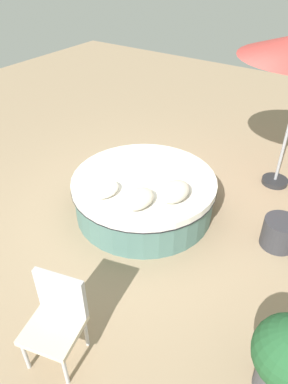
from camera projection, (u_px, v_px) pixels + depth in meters
name	position (u px, v px, depth m)	size (l,w,h in m)	color
ground_plane	(144.00, 211.00, 5.60)	(16.00, 16.00, 0.00)	#9E8466
round_bed	(144.00, 195.00, 5.42)	(2.15, 2.15, 0.61)	#4C726B
throw_pillow_0	(105.00, 189.00, 4.90)	(0.44, 0.33, 0.15)	silver
throw_pillow_1	(138.00, 199.00, 4.69)	(0.50, 0.36, 0.19)	beige
throw_pillow_2	(175.00, 191.00, 4.80)	(0.52, 0.37, 0.20)	beige
patio_chair	(57.00, 314.00, 3.43)	(0.61, 0.63, 0.98)	#B7B7BC
side_table	(280.00, 233.00, 4.88)	(0.48, 0.48, 0.42)	#333338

